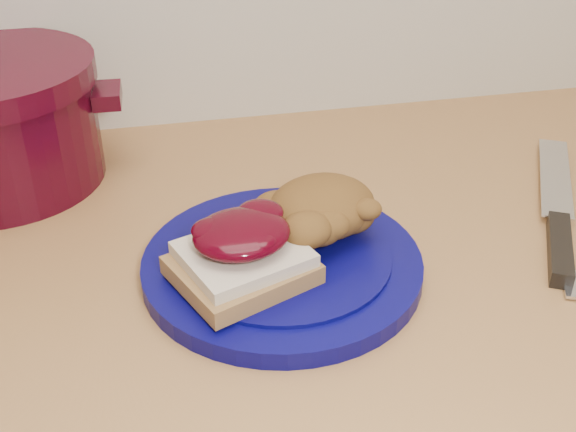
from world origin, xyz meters
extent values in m
cylinder|color=#07054F|center=(-0.06, 1.44, 0.91)|extent=(0.33, 0.33, 0.02)
cube|color=olive|center=(-0.10, 1.41, 0.93)|extent=(0.14, 0.13, 0.02)
cube|color=beige|center=(-0.10, 1.41, 0.94)|extent=(0.13, 0.12, 0.01)
ellipsoid|color=#34010C|center=(-0.10, 1.42, 0.96)|extent=(0.11, 0.10, 0.03)
ellipsoid|color=brown|center=(-0.01, 1.47, 0.95)|extent=(0.13, 0.12, 0.05)
cube|color=black|center=(0.22, 1.41, 0.91)|extent=(0.07, 0.11, 0.02)
cube|color=silver|center=(0.29, 1.54, 0.91)|extent=(0.12, 0.18, 0.00)
cube|color=silver|center=(0.23, 1.42, 0.90)|extent=(0.08, 0.17, 0.00)
cube|color=#370513|center=(-0.21, 1.68, 0.99)|extent=(0.03, 0.06, 0.02)
cylinder|color=black|center=(-0.27, 1.72, 0.96)|extent=(0.07, 0.07, 0.12)
cylinder|color=black|center=(-0.27, 1.72, 1.03)|extent=(0.07, 0.07, 0.02)
camera|label=1|loc=(-0.17, 0.90, 1.31)|focal=45.00mm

